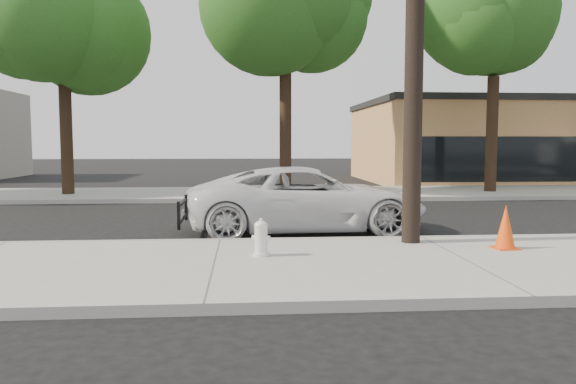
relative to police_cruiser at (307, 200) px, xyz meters
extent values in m
plane|color=black|center=(-1.88, 0.43, -0.74)|extent=(120.00, 120.00, 0.00)
cube|color=gray|center=(-1.88, -3.87, -0.67)|extent=(90.00, 4.40, 0.15)
cube|color=gray|center=(-1.88, 8.93, -0.67)|extent=(90.00, 5.00, 0.15)
cube|color=#9E9B93|center=(-1.88, -1.67, -0.67)|extent=(90.00, 0.12, 0.16)
cube|color=#AD7A48|center=(14.12, 16.43, 1.26)|extent=(18.00, 10.00, 4.00)
cylinder|color=black|center=(-7.88, 8.63, 1.53)|extent=(0.44, 0.44, 4.25)
sphere|color=#1C4E16|center=(-7.88, 8.63, 5.06)|extent=(4.20, 4.20, 4.20)
sphere|color=#1C4E16|center=(-7.32, 8.21, 6.18)|extent=(3.36, 3.36, 3.36)
cylinder|color=black|center=(0.12, 8.23, 1.78)|extent=(0.44, 0.44, 4.75)
sphere|color=#1C4E16|center=(0.12, 8.23, 5.76)|extent=(4.80, 4.80, 4.80)
cylinder|color=black|center=(8.12, 8.53, 1.61)|extent=(0.44, 0.44, 4.40)
sphere|color=#1C4E16|center=(8.12, 8.53, 5.26)|extent=(4.35, 4.35, 4.35)
sphere|color=#1C4E16|center=(8.70, 8.10, 6.42)|extent=(3.48, 3.48, 3.48)
imported|color=silver|center=(0.00, 0.00, 0.00)|extent=(5.50, 2.84, 1.48)
cylinder|color=silver|center=(-1.14, -3.34, -0.56)|extent=(0.28, 0.28, 0.05)
cylinder|color=silver|center=(-1.14, -3.34, -0.35)|extent=(0.21, 0.21, 0.49)
ellipsoid|color=silver|center=(-1.14, -3.34, -0.09)|extent=(0.23, 0.23, 0.16)
cylinder|color=silver|center=(-1.14, -3.34, -0.30)|extent=(0.32, 0.19, 0.10)
cylinder|color=silver|center=(-1.14, -3.34, -0.30)|extent=(0.17, 0.19, 0.12)
cube|color=#F9490D|center=(3.18, -3.05, -0.58)|extent=(0.43, 0.43, 0.02)
cone|color=#F9490D|center=(3.18, -3.05, -0.20)|extent=(0.39, 0.39, 0.78)
camera|label=1|loc=(-1.40, -12.51, 1.27)|focal=35.00mm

